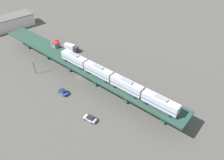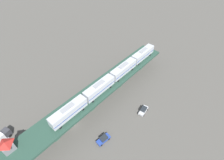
{
  "view_description": "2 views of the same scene",
  "coord_description": "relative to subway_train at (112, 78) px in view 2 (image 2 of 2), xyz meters",
  "views": [
    {
      "loc": [
        -34.1,
        -64.19,
        55.7
      ],
      "look_at": [
        2.44,
        -17.86,
        8.22
      ],
      "focal_mm": 35.0,
      "sensor_mm": 36.0,
      "label": 1
    },
    {
      "loc": [
        -33.02,
        8.34,
        50.18
      ],
      "look_at": [
        2.44,
        -17.86,
        8.22
      ],
      "focal_mm": 28.0,
      "sensor_mm": 36.0,
      "label": 2
    }
  ],
  "objects": [
    {
      "name": "signal_hut",
      "position": [
        -3.76,
        35.28,
        -0.74
      ],
      "size": [
        3.83,
        3.83,
        3.4
      ],
      "color": "slate",
      "rests_on": "elevated_viaduct"
    },
    {
      "name": "subway_train",
      "position": [
        0.0,
        0.0,
        0.0
      ],
      "size": [
        13.29,
        49.26,
        4.45
      ],
      "color": "#ADB2BA",
      "rests_on": "elevated_viaduct"
    },
    {
      "name": "elevated_viaduct",
      "position": [
        -2.41,
        17.7,
        -3.47
      ],
      "size": [
        27.71,
        91.69,
        6.72
      ],
      "color": "#244135",
      "rests_on": "ground"
    },
    {
      "name": "street_car_silver",
      "position": [
        -12.55,
        -4.29,
        -8.32
      ],
      "size": [
        3.2,
        4.75,
        1.89
      ],
      "color": "#B7BABF",
      "rests_on": "ground"
    },
    {
      "name": "ground_plane",
      "position": [
        -2.44,
        17.86,
        -9.26
      ],
      "size": [
        400.0,
        400.0,
        0.0
      ],
      "primitive_type": "plane",
      "color": "#4C4944"
    },
    {
      "name": "street_car_blue",
      "position": [
        -13.16,
        12.93,
        -8.32
      ],
      "size": [
        2.28,
        4.55,
        1.89
      ],
      "color": "#233D93",
      "rests_on": "ground"
    }
  ]
}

